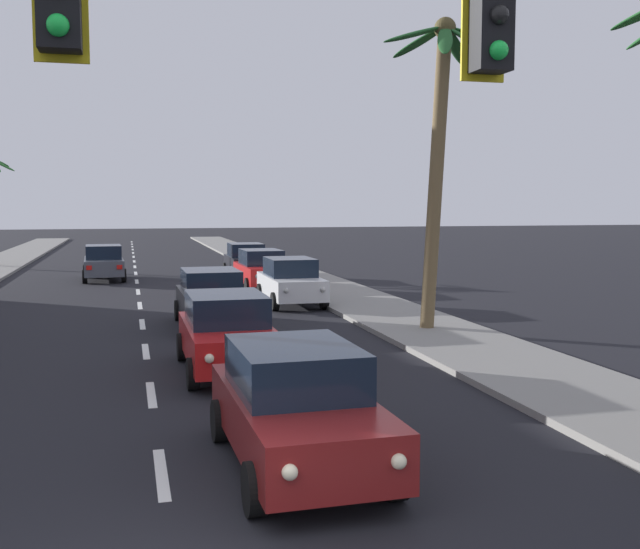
% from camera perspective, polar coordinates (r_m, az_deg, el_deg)
% --- Properties ---
extents(sidewalk_right, '(3.20, 110.00, 0.14)m').
position_cam_1_polar(sidewalk_right, '(27.80, 2.70, -1.92)').
color(sidewalk_right, gray).
rests_on(sidewalk_right, ground).
extents(lane_markings, '(4.28, 88.26, 0.01)m').
position_cam_1_polar(lane_markings, '(26.38, -12.60, -2.58)').
color(lane_markings, silver).
rests_on(lane_markings, ground).
extents(traffic_signal_mast, '(10.97, 0.41, 6.78)m').
position_cam_1_polar(traffic_signal_mast, '(7.06, 13.65, 14.59)').
color(traffic_signal_mast, '#2D2D33').
rests_on(traffic_signal_mast, ground).
extents(sedan_lead_at_stop_bar, '(2.02, 4.48, 1.68)m').
position_cam_1_polar(sedan_lead_at_stop_bar, '(10.33, -1.81, -9.99)').
color(sedan_lead_at_stop_bar, maroon).
rests_on(sedan_lead_at_stop_bar, ground).
extents(sedan_third_in_queue, '(1.95, 4.45, 1.68)m').
position_cam_1_polar(sedan_third_in_queue, '(16.19, -7.13, -4.41)').
color(sedan_third_in_queue, red).
rests_on(sedan_third_in_queue, ground).
extents(sedan_fifth_in_queue, '(1.99, 4.47, 1.68)m').
position_cam_1_polar(sedan_fifth_in_queue, '(22.22, -8.32, -1.77)').
color(sedan_fifth_in_queue, black).
rests_on(sedan_fifth_in_queue, ground).
extents(sedan_oncoming_far, '(2.09, 4.50, 1.68)m').
position_cam_1_polar(sedan_oncoming_far, '(37.00, -16.23, 0.90)').
color(sedan_oncoming_far, '#4C515B').
rests_on(sedan_oncoming_far, ground).
extents(sedan_parked_nearest_kerb, '(1.96, 4.46, 1.68)m').
position_cam_1_polar(sedan_parked_nearest_kerb, '(26.81, -2.26, -0.50)').
color(sedan_parked_nearest_kerb, silver).
rests_on(sedan_parked_nearest_kerb, ground).
extents(sedan_parked_mid_kerb, '(1.99, 4.47, 1.68)m').
position_cam_1_polar(sedan_parked_mid_kerb, '(37.14, -5.68, 1.11)').
color(sedan_parked_mid_kerb, black).
rests_on(sedan_parked_mid_kerb, ground).
extents(sedan_parked_far_kerb, '(2.02, 4.48, 1.68)m').
position_cam_1_polar(sedan_parked_far_kerb, '(31.90, -4.49, 0.42)').
color(sedan_parked_far_kerb, red).
rests_on(sedan_parked_far_kerb, ground).
extents(palm_right_second, '(3.65, 3.21, 8.71)m').
position_cam_1_polar(palm_right_second, '(21.24, 9.17, 11.19)').
color(palm_right_second, brown).
rests_on(palm_right_second, ground).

